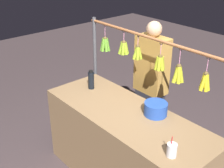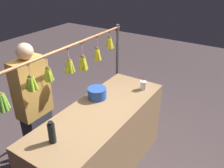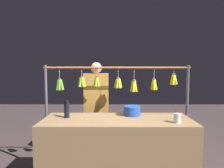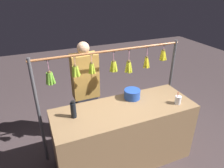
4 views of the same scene
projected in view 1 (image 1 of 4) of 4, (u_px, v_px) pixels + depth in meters
name	position (u px, v px, depth m)	size (l,w,h in m)	color
market_counter	(126.00, 149.00, 3.20)	(1.92, 0.71, 0.91)	olive
display_rack	(156.00, 76.00, 3.15)	(2.18, 0.13, 1.61)	#4C4C51
water_bottle	(91.00, 80.00, 3.45)	(0.07, 0.07, 0.23)	black
blue_bucket	(156.00, 109.00, 2.95)	(0.23, 0.23, 0.13)	#254CAE
drink_cup	(172.00, 150.00, 2.39)	(0.08, 0.08, 0.18)	silver
vendor_person	(150.00, 89.00, 3.68)	(0.39, 0.21, 1.66)	#2D2D38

